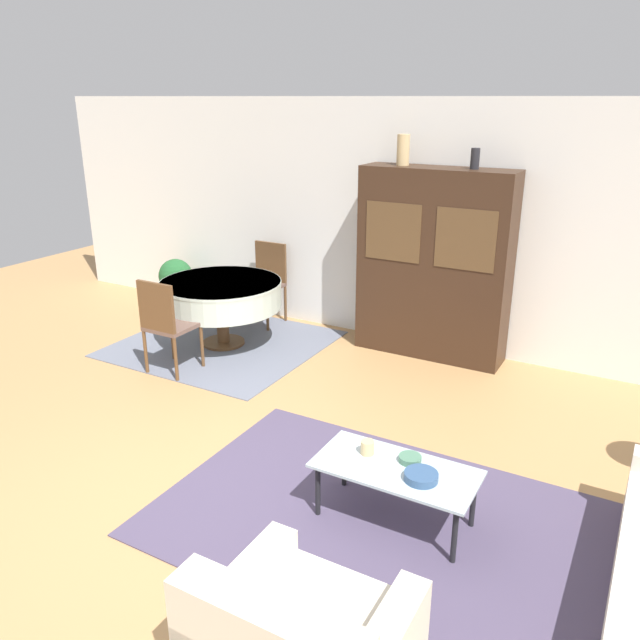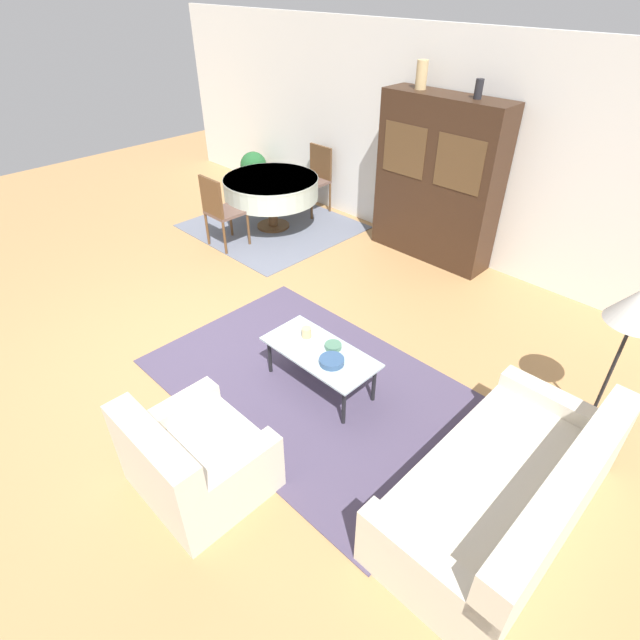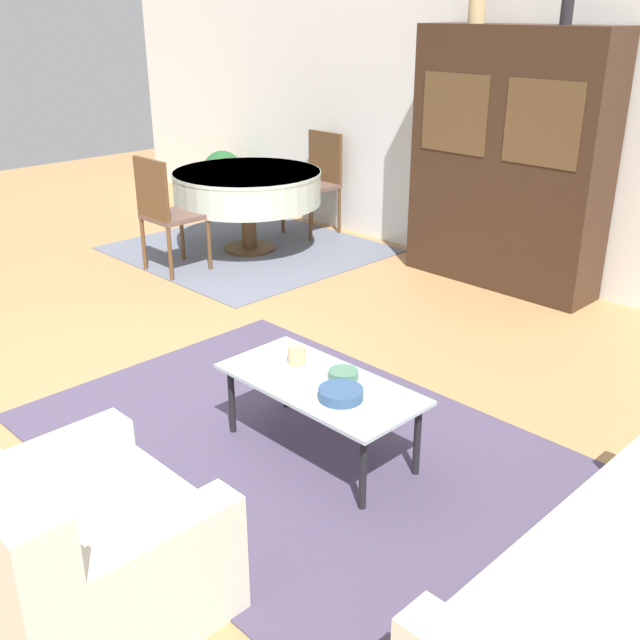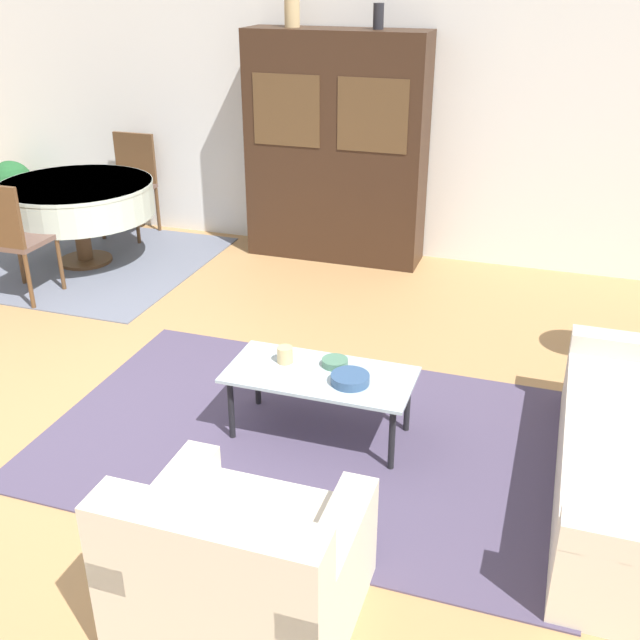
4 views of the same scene
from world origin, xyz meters
The scene contains 16 objects.
ground_plane centered at (0.00, 0.00, 0.00)m, with size 14.00×14.00×0.00m, color tan.
wall_back centered at (0.00, 3.63, 1.35)m, with size 10.00×0.06×2.70m.
area_rug centered at (1.26, 0.40, 0.01)m, with size 3.05×2.00×0.01m.
dining_rug centered at (-1.67, 2.44, 0.01)m, with size 2.19×2.08×0.01m.
armchair centered at (1.43, -0.97, 0.28)m, with size 0.91×0.83×0.77m.
coffee_table centered at (1.30, 0.46, 0.37)m, with size 1.07×0.51×0.40m.
display_cabinet centered at (0.49, 3.36, 1.01)m, with size 1.60×0.45×2.02m.
dining_table centered at (-1.66, 2.44, 0.61)m, with size 1.36×1.36×0.75m.
dining_chair_near centered at (-1.66, 1.53, 0.57)m, with size 0.44×0.44×0.99m.
dining_chair_far centered at (-1.66, 3.34, 0.57)m, with size 0.44×0.44×0.99m.
cup centered at (1.06, 0.52, 0.46)m, with size 0.09×0.09×0.10m.
bowl centered at (1.49, 0.40, 0.44)m, with size 0.22×0.22×0.05m.
bowl_small centered at (1.35, 0.57, 0.44)m, with size 0.15×0.15×0.04m.
vase_tall centered at (0.08, 3.36, 2.18)m, with size 0.13×0.13×0.31m.
vase_short centered at (0.84, 3.36, 2.12)m, with size 0.09×0.09×0.20m.
potted_plant centered at (-3.01, 3.20, 0.39)m, with size 0.45×0.45×0.67m.
Camera 3 is at (3.66, -1.88, 2.15)m, focal length 42.00 mm.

